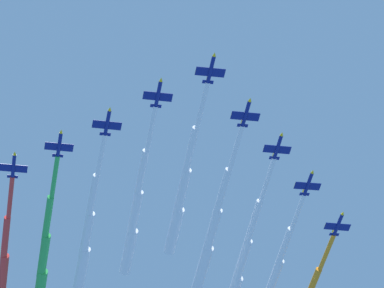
{
  "coord_description": "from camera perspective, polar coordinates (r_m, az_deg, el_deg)",
  "views": [
    {
      "loc": [
        5.03,
        -137.58,
        -15.77
      ],
      "look_at": [
        0.0,
        0.0,
        182.05
      ],
      "focal_mm": 77.22,
      "sensor_mm": 36.0,
      "label": 1
    }
  ],
  "objects": [
    {
      "name": "jet_lead",
      "position": [
        252.03,
        -0.71,
        -3.49
      ],
      "size": [
        21.12,
        72.42,
        4.0
      ],
      "color": "navy"
    },
    {
      "name": "jet_port_inner",
      "position": [
        260.67,
        1.38,
        -6.21
      ],
      "size": [
        22.34,
        74.05,
        4.01
      ],
      "color": "navy"
    },
    {
      "name": "jet_starboard_inner",
      "position": [
        259.59,
        -3.98,
        -4.98
      ],
      "size": [
        21.27,
        73.88,
        3.89
      ],
      "color": "navy"
    },
    {
      "name": "jet_port_mid",
      "position": [
        274.09,
        3.44,
        -8.29
      ],
      "size": [
        22.5,
        77.43,
        3.95
      ],
      "color": "navy"
    },
    {
      "name": "jet_starboard_mid",
      "position": [
        264.05,
        -7.27,
        -6.28
      ],
      "size": [
        21.99,
        70.73,
        3.94
      ],
      "color": "navy"
    },
    {
      "name": "jet_port_outer",
      "position": [
        279.62,
        5.68,
        -9.27
      ],
      "size": [
        20.69,
        66.8,
        4.0
      ],
      "color": "navy"
    },
    {
      "name": "jet_starboard_outer",
      "position": [
        274.47,
        -10.21,
        -7.74
      ],
      "size": [
        22.52,
        74.09,
        3.94
      ],
      "color": "navy"
    },
    {
      "name": "jet_trail_starboard",
      "position": [
        284.88,
        -12.91,
        -9.0
      ],
      "size": [
        22.51,
        76.21,
        3.89
      ],
      "color": "navy"
    }
  ]
}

